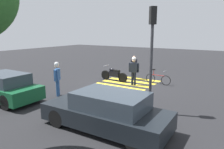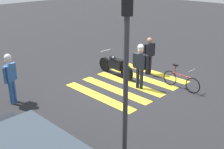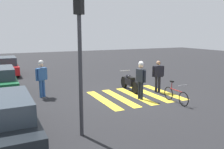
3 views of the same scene
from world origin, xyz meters
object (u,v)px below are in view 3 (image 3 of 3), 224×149
(pedestrian_bystander, at_px, (42,76))
(car_black_suv, at_px, (2,119))
(car_red_convertible, at_px, (5,66))
(officer_on_foot, at_px, (141,77))
(traffic_light_pole, at_px, (80,41))
(leaning_bicycle, at_px, (176,95))
(officer_by_motorcycle, at_px, (158,74))
(police_motorcycle, at_px, (130,82))

(pedestrian_bystander, relative_size, car_black_suv, 0.40)
(pedestrian_bystander, xyz_separation_m, car_red_convertible, (7.71, 1.49, -0.43))
(officer_on_foot, distance_m, car_red_convertible, 11.70)
(traffic_light_pole, bearing_deg, leaning_bicycle, -73.76)
(pedestrian_bystander, xyz_separation_m, car_black_suv, (-4.47, 1.90, -0.43))
(leaning_bicycle, xyz_separation_m, officer_by_motorcycle, (2.02, -0.47, 0.63))
(police_motorcycle, xyz_separation_m, traffic_light_pole, (-4.45, 4.28, 2.50))
(officer_on_foot, bearing_deg, leaning_bicycle, -137.46)
(car_red_convertible, relative_size, traffic_light_pole, 0.94)
(leaning_bicycle, distance_m, car_black_suv, 7.34)
(officer_on_foot, relative_size, traffic_light_pole, 0.42)
(pedestrian_bystander, bearing_deg, car_red_convertible, 10.96)
(officer_on_foot, xyz_separation_m, traffic_light_pole, (-2.70, 3.89, 1.87))
(police_motorcycle, bearing_deg, leaning_bicycle, -166.05)
(police_motorcycle, height_order, car_black_suv, car_black_suv)
(pedestrian_bystander, bearing_deg, police_motorcycle, -98.80)
(leaning_bicycle, bearing_deg, officer_on_foot, 42.54)
(pedestrian_bystander, bearing_deg, officer_by_motorcycle, -105.99)
(car_red_convertible, bearing_deg, pedestrian_bystander, -169.04)
(car_red_convertible, bearing_deg, leaning_bicycle, -148.89)
(officer_by_motorcycle, distance_m, pedestrian_bystander, 6.10)
(officer_by_motorcycle, bearing_deg, officer_on_foot, 116.09)
(officer_by_motorcycle, relative_size, car_black_suv, 0.37)
(pedestrian_bystander, distance_m, car_red_convertible, 7.87)
(officer_by_motorcycle, xyz_separation_m, car_red_convertible, (9.39, 7.36, -0.32))
(officer_on_foot, height_order, officer_by_motorcycle, officer_on_foot)
(police_motorcycle, xyz_separation_m, car_black_suv, (-3.74, 6.56, 0.20))
(leaning_bicycle, relative_size, car_red_convertible, 0.42)
(officer_by_motorcycle, bearing_deg, pedestrian_bystander, 74.01)
(pedestrian_bystander, bearing_deg, officer_on_foot, -120.07)
(car_black_suv, bearing_deg, leaning_bicycle, -84.03)
(car_black_suv, height_order, traffic_light_pole, traffic_light_pole)
(leaning_bicycle, xyz_separation_m, pedestrian_bystander, (3.70, 5.39, 0.74))
(traffic_light_pole, bearing_deg, police_motorcycle, -43.93)
(officer_on_foot, distance_m, car_black_suv, 6.49)
(police_motorcycle, bearing_deg, officer_on_foot, 167.32)
(pedestrian_bystander, height_order, car_black_suv, pedestrian_bystander)
(officer_on_foot, relative_size, pedestrian_bystander, 1.00)
(police_motorcycle, xyz_separation_m, officer_on_foot, (-1.75, 0.39, 0.63))
(car_red_convertible, bearing_deg, police_motorcycle, -143.91)
(car_black_suv, bearing_deg, pedestrian_bystander, -23.06)
(officer_on_foot, distance_m, officer_by_motorcycle, 1.79)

